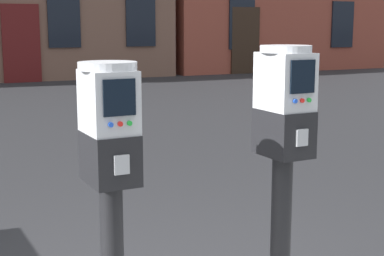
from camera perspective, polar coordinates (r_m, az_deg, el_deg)
name	(u,v)px	position (r m, az deg, el deg)	size (l,w,h in m)	color
parking_meter_near_kerb	(110,168)	(2.21, -8.01, -3.85)	(0.23, 0.26, 1.27)	black
parking_meter_twin_adjacent	(283,142)	(2.53, 8.92, -1.35)	(0.23, 0.26, 1.32)	black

